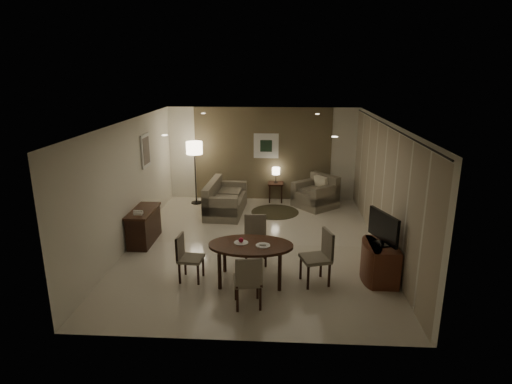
# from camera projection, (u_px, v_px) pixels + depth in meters

# --- Properties ---
(room_shell) EXTENTS (5.50, 7.00, 2.70)m
(room_shell) POSITION_uv_depth(u_px,v_px,m) (257.00, 181.00, 9.49)
(room_shell) COLOR beige
(room_shell) RESTS_ON ground
(taupe_accent) EXTENTS (3.96, 0.03, 2.70)m
(taupe_accent) POSITION_uv_depth(u_px,v_px,m) (263.00, 154.00, 12.44)
(taupe_accent) COLOR brown
(taupe_accent) RESTS_ON wall_back
(curtain_wall) EXTENTS (0.08, 6.70, 2.58)m
(curtain_wall) POSITION_uv_depth(u_px,v_px,m) (383.00, 189.00, 8.96)
(curtain_wall) COLOR #C1B297
(curtain_wall) RESTS_ON wall_right
(curtain_rod) EXTENTS (0.03, 6.80, 0.03)m
(curtain_rod) POSITION_uv_depth(u_px,v_px,m) (388.00, 126.00, 8.59)
(curtain_rod) COLOR black
(curtain_rod) RESTS_ON wall_right
(art_back_frame) EXTENTS (0.72, 0.03, 0.72)m
(art_back_frame) POSITION_uv_depth(u_px,v_px,m) (266.00, 146.00, 12.34)
(art_back_frame) COLOR silver
(art_back_frame) RESTS_ON wall_back
(art_back_canvas) EXTENTS (0.34, 0.01, 0.34)m
(art_back_canvas) POSITION_uv_depth(u_px,v_px,m) (266.00, 146.00, 12.33)
(art_back_canvas) COLOR black
(art_back_canvas) RESTS_ON wall_back
(art_left_frame) EXTENTS (0.03, 0.60, 0.80)m
(art_left_frame) POSITION_uv_depth(u_px,v_px,m) (146.00, 151.00, 10.27)
(art_left_frame) COLOR silver
(art_left_frame) RESTS_ON wall_left
(art_left_canvas) EXTENTS (0.01, 0.46, 0.64)m
(art_left_canvas) POSITION_uv_depth(u_px,v_px,m) (146.00, 151.00, 10.27)
(art_left_canvas) COLOR gray
(art_left_canvas) RESTS_ON wall_left
(downlight_nl) EXTENTS (0.10, 0.10, 0.01)m
(downlight_nl) POSITION_uv_depth(u_px,v_px,m) (165.00, 135.00, 7.08)
(downlight_nl) COLOR white
(downlight_nl) RESTS_ON ceiling
(downlight_nr) EXTENTS (0.10, 0.10, 0.01)m
(downlight_nr) POSITION_uv_depth(u_px,v_px,m) (335.00, 137.00, 6.92)
(downlight_nr) COLOR white
(downlight_nr) RESTS_ON ceiling
(downlight_fl) EXTENTS (0.10, 0.10, 0.01)m
(downlight_fl) POSITION_uv_depth(u_px,v_px,m) (203.00, 113.00, 10.54)
(downlight_fl) COLOR white
(downlight_fl) RESTS_ON ceiling
(downlight_fr) EXTENTS (0.10, 0.10, 0.01)m
(downlight_fr) POSITION_uv_depth(u_px,v_px,m) (317.00, 114.00, 10.38)
(downlight_fr) COLOR white
(downlight_fr) RESTS_ON ceiling
(console_desk) EXTENTS (0.48, 1.20, 0.75)m
(console_desk) POSITION_uv_depth(u_px,v_px,m) (144.00, 226.00, 9.51)
(console_desk) COLOR #412015
(console_desk) RESTS_ON floor
(telephone) EXTENTS (0.20, 0.14, 0.09)m
(telephone) POSITION_uv_depth(u_px,v_px,m) (138.00, 212.00, 9.11)
(telephone) COLOR white
(telephone) RESTS_ON console_desk
(tv_cabinet) EXTENTS (0.48, 0.90, 0.70)m
(tv_cabinet) POSITION_uv_depth(u_px,v_px,m) (381.00, 262.00, 7.80)
(tv_cabinet) COLOR brown
(tv_cabinet) RESTS_ON floor
(flat_tv) EXTENTS (0.36, 0.85, 0.60)m
(flat_tv) POSITION_uv_depth(u_px,v_px,m) (383.00, 228.00, 7.62)
(flat_tv) COLOR black
(flat_tv) RESTS_ON tv_cabinet
(dining_table) EXTENTS (1.53, 0.96, 0.72)m
(dining_table) POSITION_uv_depth(u_px,v_px,m) (251.00, 263.00, 7.76)
(dining_table) COLOR #412015
(dining_table) RESTS_ON floor
(chair_near) EXTENTS (0.52, 0.52, 0.92)m
(chair_near) POSITION_uv_depth(u_px,v_px,m) (248.00, 280.00, 6.92)
(chair_near) COLOR gray
(chair_near) RESTS_ON floor
(chair_far) EXTENTS (0.50, 0.50, 0.95)m
(chair_far) POSITION_uv_depth(u_px,v_px,m) (256.00, 241.00, 8.44)
(chair_far) COLOR gray
(chair_far) RESTS_ON floor
(chair_left) EXTENTS (0.45, 0.45, 0.86)m
(chair_left) POSITION_uv_depth(u_px,v_px,m) (191.00, 258.00, 7.78)
(chair_left) COLOR gray
(chair_left) RESTS_ON floor
(chair_right) EXTENTS (0.60, 0.60, 0.99)m
(chair_right) POSITION_uv_depth(u_px,v_px,m) (315.00, 258.00, 7.64)
(chair_right) COLOR gray
(chair_right) RESTS_ON floor
(plate_a) EXTENTS (0.26, 0.26, 0.02)m
(plate_a) POSITION_uv_depth(u_px,v_px,m) (241.00, 243.00, 7.71)
(plate_a) COLOR white
(plate_a) RESTS_ON dining_table
(plate_b) EXTENTS (0.26, 0.26, 0.02)m
(plate_b) POSITION_uv_depth(u_px,v_px,m) (263.00, 245.00, 7.60)
(plate_b) COLOR white
(plate_b) RESTS_ON dining_table
(fruit_apple) EXTENTS (0.09, 0.09, 0.09)m
(fruit_apple) POSITION_uv_depth(u_px,v_px,m) (241.00, 240.00, 7.70)
(fruit_apple) COLOR #AC132F
(fruit_apple) RESTS_ON plate_a
(napkin) EXTENTS (0.12, 0.08, 0.03)m
(napkin) POSITION_uv_depth(u_px,v_px,m) (263.00, 244.00, 7.59)
(napkin) COLOR white
(napkin) RESTS_ON plate_b
(round_rug) EXTENTS (1.29, 1.29, 0.01)m
(round_rug) POSITION_uv_depth(u_px,v_px,m) (275.00, 212.00, 11.60)
(round_rug) COLOR #3B3721
(round_rug) RESTS_ON floor
(sofa) EXTENTS (1.86, 1.00, 0.85)m
(sofa) POSITION_uv_depth(u_px,v_px,m) (226.00, 197.00, 11.45)
(sofa) COLOR gray
(sofa) RESTS_ON floor
(armchair) EXTENTS (1.37, 1.37, 0.89)m
(armchair) POSITION_uv_depth(u_px,v_px,m) (315.00, 192.00, 11.91)
(armchair) COLOR gray
(armchair) RESTS_ON floor
(side_table) EXTENTS (0.44, 0.44, 0.56)m
(side_table) POSITION_uv_depth(u_px,v_px,m) (276.00, 192.00, 12.47)
(side_table) COLOR black
(side_table) RESTS_ON floor
(table_lamp) EXTENTS (0.22, 0.22, 0.50)m
(table_lamp) POSITION_uv_depth(u_px,v_px,m) (276.00, 174.00, 12.35)
(table_lamp) COLOR #FFEAC1
(table_lamp) RESTS_ON side_table
(floor_lamp) EXTENTS (0.45, 0.45, 1.79)m
(floor_lamp) POSITION_uv_depth(u_px,v_px,m) (195.00, 173.00, 12.12)
(floor_lamp) COLOR #FFE5B7
(floor_lamp) RESTS_ON floor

